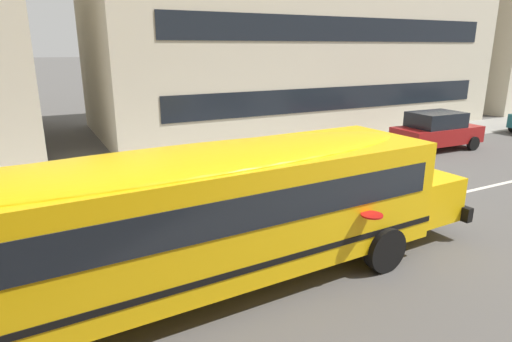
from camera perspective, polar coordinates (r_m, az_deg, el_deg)
ground_plane at (r=9.64m, az=-8.31°, el=-10.79°), size 400.00×400.00×0.00m
sidewalk_far at (r=16.14m, az=-16.96°, el=-0.16°), size 120.00×3.00×0.01m
lane_centreline at (r=9.64m, az=-8.31°, el=-10.78°), size 110.00×0.16×0.01m
school_bus at (r=7.59m, az=-8.77°, el=-5.39°), size 11.95×2.89×2.66m
parked_car_red_beside_sign at (r=20.35m, az=22.74°, el=4.99°), size 3.96×2.00×1.64m
apartment_block_far_centre at (r=25.64m, az=5.07°, el=21.23°), size 21.78×9.45×13.30m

